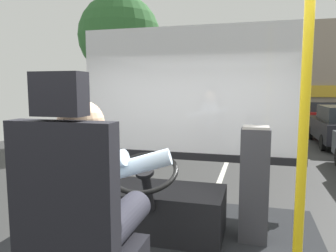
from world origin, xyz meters
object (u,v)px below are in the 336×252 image
at_px(fare_box, 254,184).
at_px(driver_seat, 78,240).
at_px(steering_console, 160,209).
at_px(handrail_pole, 304,121).
at_px(bus_driver, 92,197).
at_px(parked_car_red, 318,114).

bearing_deg(fare_box, driver_seat, -119.16).
relative_size(steering_console, fare_box, 1.14).
distance_m(driver_seat, handrail_pole, 1.16).
xyz_separation_m(steering_console, fare_box, (0.79, 0.08, 0.26)).
xyz_separation_m(driver_seat, steering_console, (-0.00, 1.33, -0.36)).
xyz_separation_m(driver_seat, fare_box, (0.79, 1.41, -0.09)).
height_order(driver_seat, fare_box, driver_seat).
height_order(bus_driver, parked_car_red, bus_driver).
distance_m(steering_console, parked_car_red, 16.88).
relative_size(handrail_pole, parked_car_red, 0.58).
xyz_separation_m(driver_seat, bus_driver, (0.00, 0.13, 0.16)).
bearing_deg(parked_car_red, fare_box, -101.76).
bearing_deg(handrail_pole, parked_car_red, 79.61).
xyz_separation_m(driver_seat, handrail_pole, (0.98, 0.26, 0.56)).
bearing_deg(steering_console, handrail_pole, -47.60).
height_order(steering_console, parked_car_red, steering_console).
distance_m(driver_seat, bus_driver, 0.21).
distance_m(driver_seat, parked_car_red, 18.18).
relative_size(handrail_pole, fare_box, 2.34).
xyz_separation_m(fare_box, parked_car_red, (3.39, 16.27, -0.60)).
bearing_deg(driver_seat, steering_console, 90.00).
bearing_deg(parked_car_red, bus_driver, -103.38).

